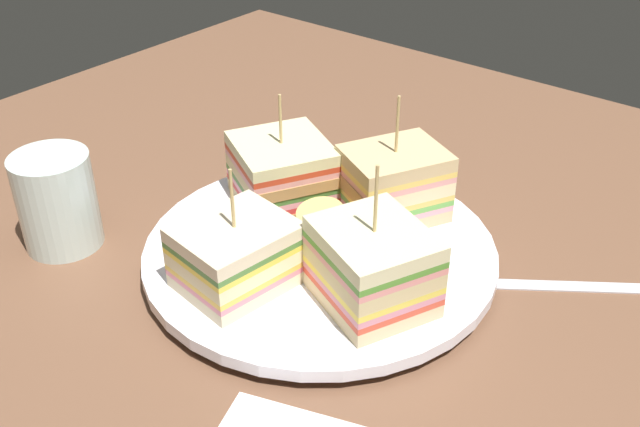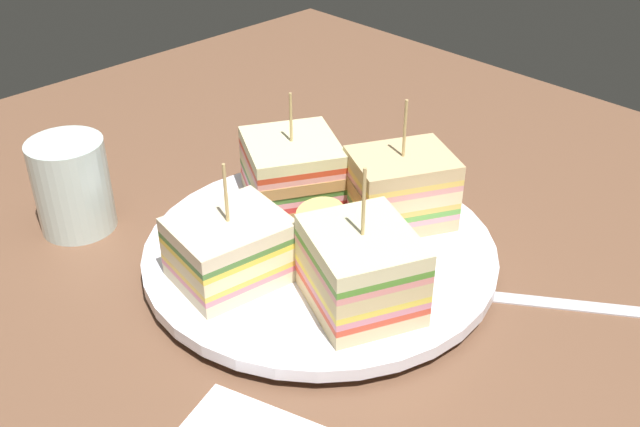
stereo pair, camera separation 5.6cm
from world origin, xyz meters
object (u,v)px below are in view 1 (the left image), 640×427
sandwich_wedge_0 (393,184)px  sandwich_wedge_2 (237,255)px  plate (320,253)px  sandwich_wedge_3 (372,266)px  chip_pile (338,225)px  drinking_glass (58,207)px  sandwich_wedge_1 (282,173)px

sandwich_wedge_0 → sandwich_wedge_2: sandwich_wedge_0 is taller
plate → sandwich_wedge_2: sandwich_wedge_2 is taller
sandwich_wedge_3 → chip_pile: bearing=-11.2°
drinking_glass → sandwich_wedge_2: bearing=-168.1°
plate → drinking_glass: size_ratio=3.44×
sandwich_wedge_1 → drinking_glass: 18.35cm
sandwich_wedge_2 → chip_pile: bearing=-7.0°
chip_pile → sandwich_wedge_3: bearing=145.3°
chip_pile → sandwich_wedge_1: bearing=-14.0°
sandwich_wedge_0 → sandwich_wedge_2: bearing=14.1°
sandwich_wedge_1 → sandwich_wedge_2: bearing=-36.1°
sandwich_wedge_1 → sandwich_wedge_3: (-13.70, 6.21, 0.17)cm
sandwich_wedge_0 → drinking_glass: sandwich_wedge_0 is taller
sandwich_wedge_1 → drinking_glass: size_ratio=1.31×
sandwich_wedge_0 → sandwich_wedge_2: size_ratio=1.13×
plate → chip_pile: size_ratio=3.60×
sandwich_wedge_1 → drinking_glass: (11.61, 14.16, -1.09)cm
sandwich_wedge_2 → sandwich_wedge_1: bearing=33.3°
chip_pile → drinking_glass: (19.01, 12.32, 0.18)cm
sandwich_wedge_1 → sandwich_wedge_2: sandwich_wedge_1 is taller
sandwich_wedge_1 → sandwich_wedge_3: sandwich_wedge_3 is taller
sandwich_wedge_3 → drinking_glass: (25.31, 7.95, -1.26)cm
plate → sandwich_wedge_0: (-1.76, -7.32, 3.64)cm
chip_pile → drinking_glass: size_ratio=0.95×
plate → chip_pile: bearing=-113.5°
sandwich_wedge_3 → chip_pile: 7.80cm
plate → drinking_glass: (18.36, 10.84, 2.36)cm
sandwich_wedge_1 → sandwich_wedge_2: 11.79cm
sandwich_wedge_0 → sandwich_wedge_3: 11.45cm
plate → sandwich_wedge_0: size_ratio=2.59×
sandwich_wedge_0 → chip_pile: sandwich_wedge_0 is taller
sandwich_wedge_3 → chip_pile: sandwich_wedge_3 is taller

